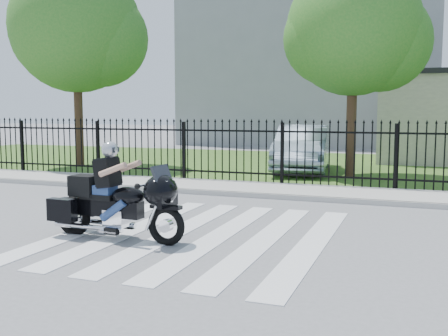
% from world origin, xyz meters
% --- Properties ---
extents(ground, '(120.00, 120.00, 0.00)m').
position_xyz_m(ground, '(0.00, 0.00, 0.00)').
color(ground, slate).
rests_on(ground, ground).
extents(crosswalk, '(5.00, 5.50, 0.01)m').
position_xyz_m(crosswalk, '(0.00, 0.00, 0.01)').
color(crosswalk, silver).
rests_on(crosswalk, ground).
extents(sidewalk, '(40.00, 2.00, 0.12)m').
position_xyz_m(sidewalk, '(0.00, 5.00, 0.06)').
color(sidewalk, '#ADAAA3').
rests_on(sidewalk, ground).
extents(curb, '(40.00, 0.12, 0.12)m').
position_xyz_m(curb, '(0.00, 4.00, 0.06)').
color(curb, '#ADAAA3').
rests_on(curb, ground).
extents(grass_strip, '(40.00, 12.00, 0.02)m').
position_xyz_m(grass_strip, '(0.00, 12.00, 0.01)').
color(grass_strip, '#2E511B').
rests_on(grass_strip, ground).
extents(iron_fence, '(26.00, 0.04, 1.80)m').
position_xyz_m(iron_fence, '(0.00, 6.00, 0.90)').
color(iron_fence, black).
rests_on(iron_fence, ground).
extents(tree_left, '(4.80, 4.80, 7.58)m').
position_xyz_m(tree_left, '(-8.50, 8.50, 5.17)').
color(tree_left, '#382316').
rests_on(tree_left, ground).
extents(tree_mid, '(4.20, 4.20, 6.78)m').
position_xyz_m(tree_mid, '(1.50, 9.00, 4.67)').
color(tree_mid, '#382316').
rests_on(tree_mid, ground).
extents(building_tall, '(15.00, 10.00, 12.00)m').
position_xyz_m(building_tall, '(-3.00, 26.00, 6.00)').
color(building_tall, gray).
rests_on(building_tall, ground).
extents(motorcycle_rider, '(2.52, 0.84, 1.66)m').
position_xyz_m(motorcycle_rider, '(-1.17, -0.76, 0.68)').
color(motorcycle_rider, black).
rests_on(motorcycle_rider, ground).
extents(parked_car, '(2.31, 5.05, 1.60)m').
position_xyz_m(parked_car, '(-0.23, 9.79, 0.82)').
color(parked_car, '#8DA0B1').
rests_on(parked_car, grass_strip).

